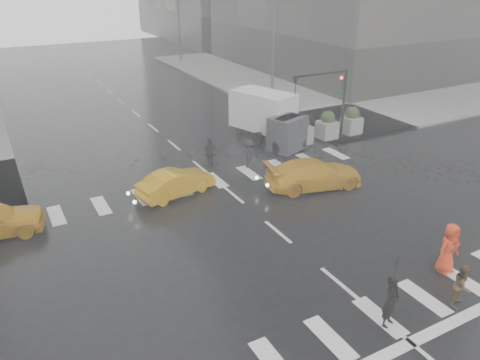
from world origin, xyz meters
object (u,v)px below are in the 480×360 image
pedestrian_brown (463,286)px  pedestrian_orange (449,248)px  box_truck (269,117)px  taxi_mid (176,183)px  traffic_signal_pole (332,92)px

pedestrian_brown → pedestrian_orange: pedestrian_orange is taller
pedestrian_orange → box_truck: size_ratio=0.35×
pedestrian_orange → taxi_mid: (-6.29, 10.66, -0.34)m
pedestrian_brown → taxi_mid: (-5.15, 12.19, -0.12)m
taxi_mid → pedestrian_orange: bearing=-162.6°
pedestrian_orange → box_truck: (1.81, 15.18, 0.62)m
traffic_signal_pole → box_truck: 4.16m
pedestrian_orange → taxi_mid: 12.39m
pedestrian_brown → taxi_mid: size_ratio=0.39×
pedestrian_brown → taxi_mid: bearing=90.1°
traffic_signal_pole → taxi_mid: traffic_signal_pole is taller
pedestrian_orange → box_truck: bearing=81.8°
traffic_signal_pole → box_truck: bearing=150.3°
taxi_mid → pedestrian_brown: bearing=-170.2°
pedestrian_brown → box_truck: (2.96, 16.71, 0.84)m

